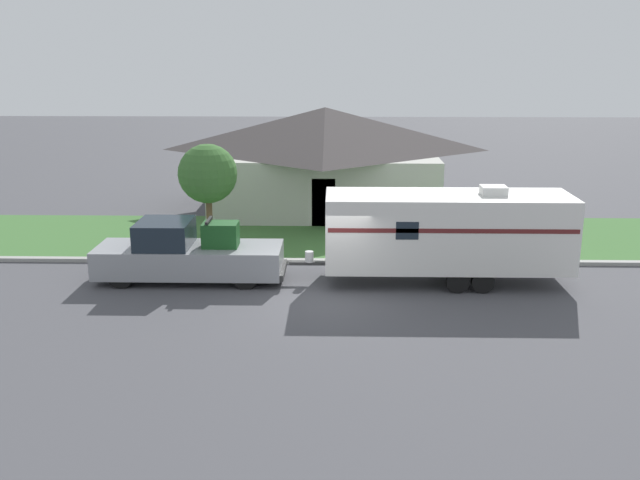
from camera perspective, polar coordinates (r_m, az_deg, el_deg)
name	(u,v)px	position (r m, az deg, el deg)	size (l,w,h in m)	color
ground_plane	(330,299)	(21.99, 0.81, -4.72)	(120.00, 120.00, 0.00)	#47474C
curb_strip	(331,261)	(25.53, 0.89, -1.71)	(80.00, 0.30, 0.14)	#999993
lawn_strip	(332,237)	(29.06, 0.95, 0.27)	(80.00, 7.00, 0.03)	#3D6B33
house_across_street	(325,156)	(34.16, 0.40, 6.73)	(11.00, 8.62, 4.78)	#B2B2A8
pickup_truck	(187,254)	(23.89, -10.59, -1.14)	(6.21, 2.04, 2.08)	black
travel_trailer	(447,231)	(23.43, 10.15, 0.72)	(9.07, 2.44, 3.21)	black
mailbox	(524,229)	(27.10, 15.97, 0.81)	(0.48, 0.20, 1.35)	brown
tree_in_yard	(208,174)	(27.51, -8.97, 5.23)	(2.26, 2.26, 3.97)	brown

